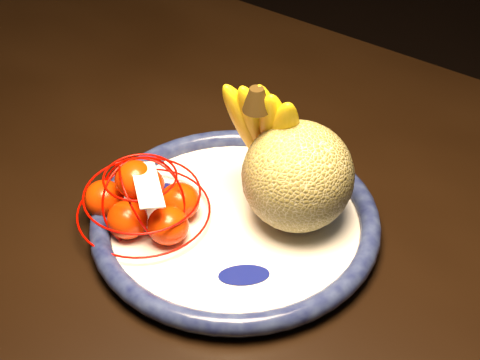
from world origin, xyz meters
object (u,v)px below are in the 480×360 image
Objects in this scene: dining_table at (134,196)px; banana_bunch at (269,131)px; fruit_bowl at (235,221)px; cantaloupe at (298,176)px; mandarin_bag at (143,201)px.

banana_bunch reaches higher than dining_table.
cantaloupe reaches higher than fruit_bowl.
cantaloupe is at bearing 38.81° from fruit_bowl.
dining_table is 0.23m from fruit_bowl.
fruit_bowl is 2.66× the size of cantaloupe.
dining_table is 8.48× the size of banana_bunch.
fruit_bowl is at bearing -96.83° from banana_bunch.
cantaloupe is 0.71× the size of banana_bunch.
fruit_bowl is at bearing -141.19° from cantaloupe.
banana_bunch is at bearing 8.04° from dining_table.
mandarin_bag reaches higher than dining_table.
dining_table is at bearing 179.56° from cantaloupe.
fruit_bowl is 0.11m from banana_bunch.
banana_bunch reaches higher than cantaloupe.
mandarin_bag is (-0.09, -0.06, 0.03)m from fruit_bowl.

